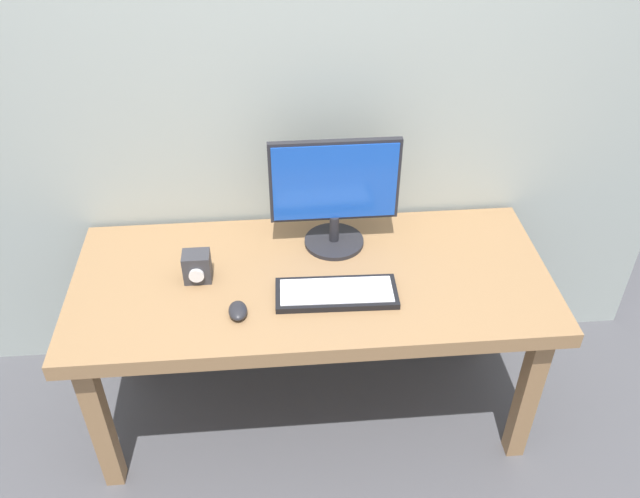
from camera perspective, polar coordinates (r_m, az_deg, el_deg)
The scene contains 7 objects.
ground_plane at distance 2.88m, azimuth -0.61°, elevation -13.29°, with size 6.00×6.00×0.00m, color #4C4C51.
wall_back at distance 2.35m, azimuth -1.66°, elevation 19.34°, with size 3.01×0.04×3.00m, color #9EA8A3.
desk at distance 2.42m, azimuth -0.71°, elevation -3.75°, with size 1.72×0.75×0.71m.
monitor at distance 2.41m, azimuth 1.27°, elevation 4.96°, with size 0.47×0.23×0.43m.
keyboard_primary at distance 2.28m, azimuth 1.43°, elevation -3.84°, with size 0.43×0.18×0.03m.
mouse at distance 2.23m, azimuth -7.12°, elevation -5.32°, with size 0.06×0.09×0.04m, color #232328.
audio_controller at distance 2.37m, azimuth -10.58°, elevation -1.52°, with size 0.10×0.09×0.11m.
Camera 1 is at (-0.12, -1.82, 2.23)m, focal length 37.02 mm.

